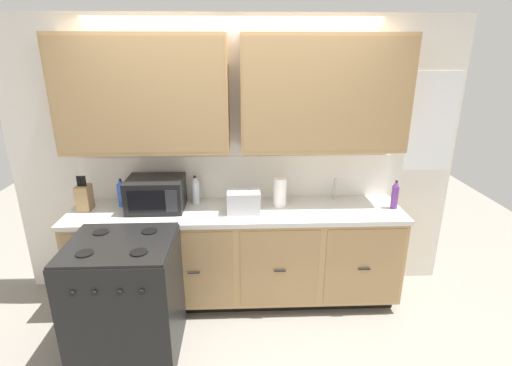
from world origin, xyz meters
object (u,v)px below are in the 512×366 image
object	(u,v)px
toaster	(244,202)
microwave	(156,194)
bottle_clear	(195,190)
bottle_violet	(395,195)
bottle_blue	(122,193)
stove_range	(126,298)
paper_towel_roll	(280,192)
knife_block	(84,197)

from	to	relation	value
toaster	microwave	bearing A→B (deg)	171.83
bottle_clear	bottle_violet	size ratio (longest dim) A/B	1.01
bottle_clear	bottle_blue	world-z (taller)	bottle_clear
bottle_clear	bottle_violet	distance (m)	1.76
stove_range	bottle_violet	distance (m)	2.36
paper_towel_roll	bottle_clear	size ratio (longest dim) A/B	1.00
paper_towel_roll	bottle_blue	world-z (taller)	paper_towel_roll
microwave	toaster	distance (m)	0.77
stove_range	paper_towel_roll	xyz separation A→B (m)	(1.22, 0.69, 0.58)
microwave	paper_towel_roll	bearing A→B (deg)	1.21
paper_towel_roll	bottle_violet	world-z (taller)	paper_towel_roll
bottle_clear	stove_range	bearing A→B (deg)	-120.54
paper_towel_roll	bottle_blue	size ratio (longest dim) A/B	1.03
stove_range	paper_towel_roll	distance (m)	1.51
bottle_blue	paper_towel_roll	bearing A→B (deg)	-2.28
toaster	bottle_violet	bearing A→B (deg)	1.66
bottle_violet	paper_towel_roll	bearing A→B (deg)	174.63
microwave	paper_towel_roll	distance (m)	1.08
toaster	bottle_clear	world-z (taller)	bottle_clear
bottle_clear	bottle_blue	size ratio (longest dim) A/B	1.03
knife_block	bottle_blue	size ratio (longest dim) A/B	1.23
paper_towel_roll	bottle_clear	world-z (taller)	same
bottle_violet	bottle_blue	bearing A→B (deg)	176.43
microwave	bottle_clear	xyz separation A→B (m)	(0.33, 0.12, -0.01)
toaster	knife_block	world-z (taller)	knife_block
stove_range	toaster	world-z (taller)	toaster
knife_block	bottle_clear	distance (m)	0.95
toaster	bottle_blue	size ratio (longest dim) A/B	1.11
microwave	stove_range	bearing A→B (deg)	-101.38
stove_range	toaster	size ratio (longest dim) A/B	3.39
stove_range	bottle_clear	distance (m)	1.07
microwave	bottle_clear	distance (m)	0.35
toaster	paper_towel_roll	distance (m)	0.35
stove_range	bottle_blue	size ratio (longest dim) A/B	3.78
knife_block	bottle_clear	size ratio (longest dim) A/B	1.20
paper_towel_roll	bottle_violet	bearing A→B (deg)	-5.37
bottle_violet	bottle_clear	bearing A→B (deg)	173.90
paper_towel_roll	bottle_blue	xyz separation A→B (m)	(-1.40, 0.06, -0.01)
stove_range	bottle_clear	world-z (taller)	bottle_clear
bottle_blue	knife_block	bearing A→B (deg)	-166.84
toaster	knife_block	size ratio (longest dim) A/B	0.90
stove_range	microwave	bearing A→B (deg)	78.62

